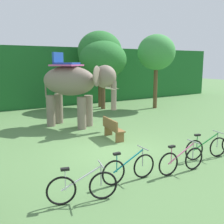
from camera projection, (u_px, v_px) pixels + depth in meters
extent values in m
plane|color=#567F47|center=(117.00, 151.00, 10.16)|extent=(80.00, 80.00, 0.00)
cube|color=#1E6028|center=(19.00, 76.00, 21.46)|extent=(36.00, 6.00, 4.39)
cylinder|color=brown|center=(103.00, 93.00, 19.18)|extent=(0.30, 0.30, 2.28)
ellipsoid|color=#28702D|center=(103.00, 60.00, 18.76)|extent=(3.28, 3.28, 2.61)
cylinder|color=brown|center=(100.00, 88.00, 20.03)|extent=(0.28, 0.28, 2.76)
ellipsoid|color=#28702D|center=(100.00, 51.00, 19.55)|extent=(3.17, 3.17, 2.87)
cylinder|color=brown|center=(155.00, 88.00, 19.51)|extent=(0.29, 0.29, 2.85)
ellipsoid|color=#3D8E42|center=(156.00, 52.00, 19.05)|extent=(2.65, 2.65, 2.48)
ellipsoid|color=gray|center=(69.00, 81.00, 13.81)|extent=(2.85, 3.16, 1.50)
cylinder|color=gray|center=(89.00, 111.00, 14.12)|extent=(0.44, 0.44, 1.60)
cylinder|color=gray|center=(82.00, 113.00, 13.41)|extent=(0.44, 0.44, 1.60)
cylinder|color=gray|center=(59.00, 109.00, 14.76)|extent=(0.44, 0.44, 1.60)
cylinder|color=gray|center=(51.00, 111.00, 14.05)|extent=(0.44, 0.44, 1.60)
ellipsoid|color=gray|center=(105.00, 77.00, 13.05)|extent=(1.46, 1.48, 1.10)
ellipsoid|color=gray|center=(107.00, 75.00, 13.66)|extent=(0.77, 0.63, 0.96)
ellipsoid|color=gray|center=(97.00, 76.00, 12.52)|extent=(0.77, 0.63, 0.96)
cylinder|color=gray|center=(114.00, 96.00, 13.05)|extent=(0.26, 0.26, 1.40)
cone|color=beige|center=(114.00, 88.00, 13.21)|extent=(0.43, 0.52, 0.21)
cone|color=beige|center=(111.00, 89.00, 12.80)|extent=(0.43, 0.52, 0.21)
cube|color=#BF4C8C|center=(67.00, 65.00, 13.70)|extent=(1.84, 1.84, 0.08)
cube|color=#1E4799|center=(67.00, 63.00, 13.68)|extent=(1.38, 1.42, 0.10)
cube|color=#1E4799|center=(58.00, 58.00, 13.81)|extent=(0.78, 0.62, 0.56)
cylinder|color=gray|center=(46.00, 89.00, 14.39)|extent=(0.08, 0.08, 0.90)
torus|color=black|center=(61.00, 191.00, 6.28)|extent=(0.70, 0.24, 0.71)
torus|color=black|center=(103.00, 185.00, 6.56)|extent=(0.70, 0.24, 0.71)
cylinder|color=silver|center=(81.00, 178.00, 6.37)|extent=(0.95, 0.31, 0.54)
cylinder|color=silver|center=(65.00, 180.00, 6.26)|extent=(0.03, 0.03, 0.52)
cube|color=black|center=(65.00, 169.00, 6.22)|extent=(0.22, 0.15, 0.06)
cylinder|color=#9E9EA3|center=(101.00, 175.00, 6.49)|extent=(0.03, 0.03, 0.55)
cylinder|color=#9E9EA3|center=(101.00, 164.00, 6.45)|extent=(0.17, 0.51, 0.03)
torus|color=black|center=(114.00, 173.00, 7.31)|extent=(0.71, 0.09, 0.71)
torus|color=black|center=(144.00, 166.00, 7.79)|extent=(0.71, 0.09, 0.71)
cylinder|color=teal|center=(129.00, 161.00, 7.49)|extent=(0.97, 0.10, 0.54)
cylinder|color=teal|center=(117.00, 163.00, 7.31)|extent=(0.03, 0.03, 0.52)
cube|color=black|center=(117.00, 154.00, 7.26)|extent=(0.21, 0.11, 0.06)
cylinder|color=#9E9EA3|center=(143.00, 157.00, 7.71)|extent=(0.03, 0.03, 0.55)
cylinder|color=#9E9EA3|center=(143.00, 148.00, 7.66)|extent=(0.06, 0.52, 0.03)
torus|color=black|center=(168.00, 164.00, 7.93)|extent=(0.71, 0.10, 0.71)
torus|color=black|center=(194.00, 158.00, 8.39)|extent=(0.71, 0.10, 0.71)
cylinder|color=pink|center=(181.00, 153.00, 8.10)|extent=(0.97, 0.12, 0.54)
cylinder|color=pink|center=(171.00, 155.00, 7.93)|extent=(0.03, 0.03, 0.52)
cube|color=black|center=(172.00, 147.00, 7.88)|extent=(0.21, 0.11, 0.06)
cylinder|color=#9E9EA3|center=(193.00, 150.00, 8.32)|extent=(0.03, 0.03, 0.55)
cylinder|color=#9E9EA3|center=(194.00, 142.00, 8.27)|extent=(0.07, 0.52, 0.03)
torus|color=black|center=(194.00, 150.00, 9.19)|extent=(0.70, 0.20, 0.71)
torus|color=black|center=(218.00, 147.00, 9.52)|extent=(0.70, 0.20, 0.71)
cylinder|color=green|center=(206.00, 142.00, 9.30)|extent=(0.96, 0.25, 0.54)
cylinder|color=green|center=(197.00, 142.00, 9.17)|extent=(0.03, 0.03, 0.52)
cube|color=black|center=(197.00, 135.00, 9.13)|extent=(0.22, 0.14, 0.06)
cylinder|color=#9E9EA3|center=(217.00, 139.00, 9.45)|extent=(0.03, 0.03, 0.55)
cylinder|color=#9E9EA3|center=(218.00, 132.00, 9.40)|extent=(0.14, 0.51, 0.03)
cube|color=brown|center=(114.00, 128.00, 11.78)|extent=(0.61, 1.54, 0.06)
cube|color=brown|center=(110.00, 123.00, 11.66)|extent=(0.28, 1.49, 0.40)
cube|color=brown|center=(108.00, 130.00, 12.36)|extent=(0.37, 0.13, 0.45)
cube|color=brown|center=(120.00, 137.00, 11.28)|extent=(0.37, 0.13, 0.45)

